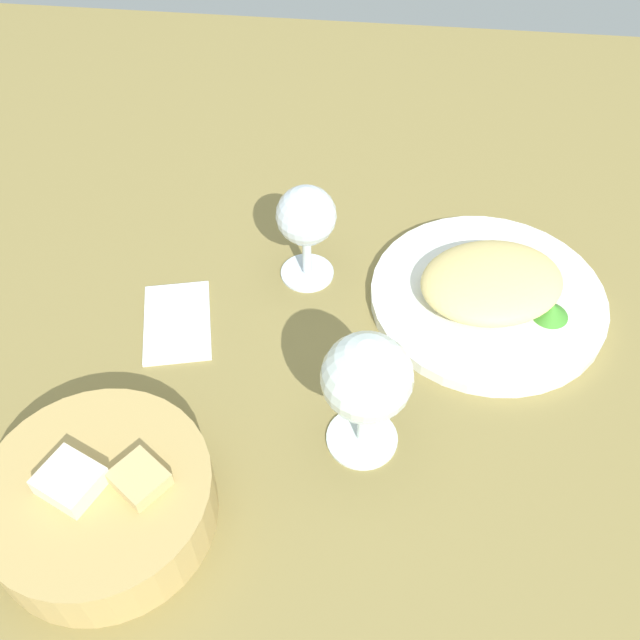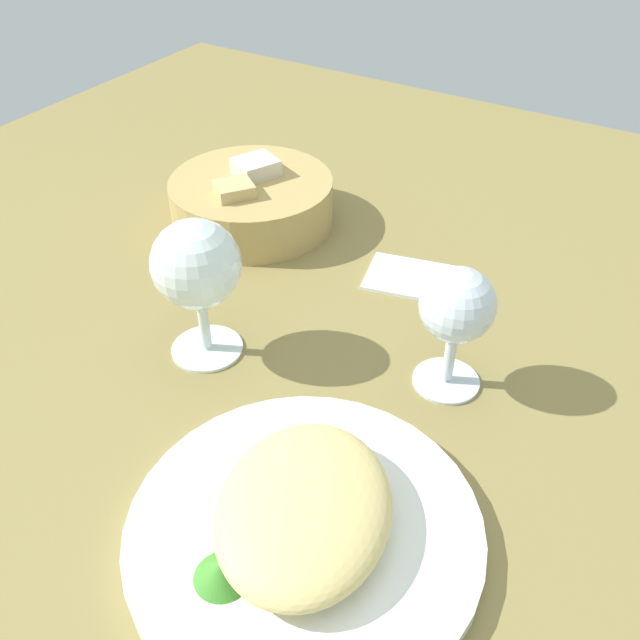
{
  "view_description": "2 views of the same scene",
  "coord_description": "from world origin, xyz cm",
  "px_view_note": "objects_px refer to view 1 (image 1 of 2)",
  "views": [
    {
      "loc": [
        -2.6,
        46.65,
        59.32
      ],
      "look_at": [
        2.63,
        -1.56,
        3.11
      ],
      "focal_mm": 40.95,
      "sensor_mm": 36.0,
      "label": 1
    },
    {
      "loc": [
        -39.33,
        -24.93,
        43.34
      ],
      "look_at": [
        2.02,
        0.38,
        4.49
      ],
      "focal_mm": 38.98,
      "sensor_mm": 36.0,
      "label": 2
    }
  ],
  "objects_px": {
    "plate": "(488,298)",
    "wine_glass_far": "(367,381)",
    "folded_napkin": "(177,321)",
    "bread_basket": "(101,500)",
    "wine_glass_near": "(306,220)"
  },
  "relations": [
    {
      "from": "wine_glass_near",
      "to": "wine_glass_far",
      "type": "relative_size",
      "value": 0.87
    },
    {
      "from": "plate",
      "to": "wine_glass_near",
      "type": "relative_size",
      "value": 2.14
    },
    {
      "from": "bread_basket",
      "to": "wine_glass_near",
      "type": "height_order",
      "value": "wine_glass_near"
    },
    {
      "from": "plate",
      "to": "wine_glass_near",
      "type": "height_order",
      "value": "wine_glass_near"
    },
    {
      "from": "bread_basket",
      "to": "wine_glass_far",
      "type": "distance_m",
      "value": 0.25
    },
    {
      "from": "bread_basket",
      "to": "wine_glass_near",
      "type": "distance_m",
      "value": 0.34
    },
    {
      "from": "bread_basket",
      "to": "wine_glass_near",
      "type": "bearing_deg",
      "value": -113.76
    },
    {
      "from": "plate",
      "to": "bread_basket",
      "type": "distance_m",
      "value": 0.45
    },
    {
      "from": "folded_napkin",
      "to": "bread_basket",
      "type": "bearing_deg",
      "value": -15.54
    },
    {
      "from": "plate",
      "to": "wine_glass_far",
      "type": "relative_size",
      "value": 1.86
    },
    {
      "from": "wine_glass_far",
      "to": "folded_napkin",
      "type": "relative_size",
      "value": 1.25
    },
    {
      "from": "plate",
      "to": "wine_glass_far",
      "type": "distance_m",
      "value": 0.24
    },
    {
      "from": "wine_glass_far",
      "to": "folded_napkin",
      "type": "height_order",
      "value": "wine_glass_far"
    },
    {
      "from": "wine_glass_far",
      "to": "folded_napkin",
      "type": "distance_m",
      "value": 0.26
    },
    {
      "from": "plate",
      "to": "folded_napkin",
      "type": "height_order",
      "value": "plate"
    }
  ]
}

